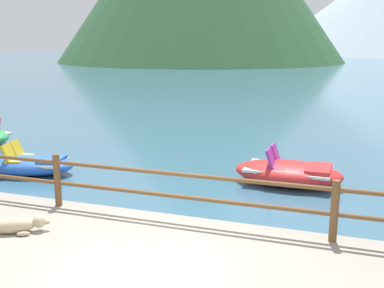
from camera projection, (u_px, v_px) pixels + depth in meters
name	position (u px, v px, depth m)	size (l,w,h in m)	color
ground_plane	(321.00, 77.00, 43.13)	(200.00, 200.00, 0.00)	#38607A
dock_railing	(182.00, 188.00, 7.40)	(23.92, 0.12, 0.95)	brown
dog_resting	(19.00, 225.00, 7.07)	(0.99, 0.58, 0.26)	tan
pedal_boat_0	(289.00, 172.00, 10.70)	(2.56, 1.44, 0.89)	red
pedal_boat_1	(28.00, 164.00, 11.55)	(2.57, 1.59, 0.83)	blue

